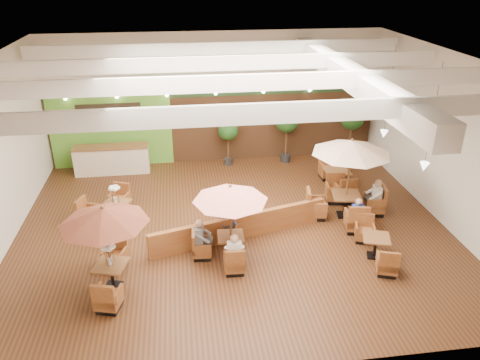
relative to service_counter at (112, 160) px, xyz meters
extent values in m
plane|color=#381E0F|center=(4.40, -5.10, -0.58)|extent=(14.00, 14.00, 0.00)
cube|color=silver|center=(4.40, 0.90, 2.17)|extent=(14.00, 0.04, 5.50)
cube|color=silver|center=(4.40, -11.10, 2.17)|extent=(14.00, 0.04, 5.50)
cube|color=silver|center=(11.40, -5.10, 2.17)|extent=(0.04, 12.00, 5.50)
cube|color=white|center=(4.40, -5.10, 4.92)|extent=(14.00, 12.00, 0.04)
cube|color=brown|center=(4.40, 0.84, 1.02)|extent=(13.90, 0.10, 3.20)
cube|color=#1E3819|center=(4.40, 0.83, 2.47)|extent=(13.90, 0.12, 0.35)
cube|color=#5AA02E|center=(0.00, 0.78, 1.02)|extent=(5.00, 0.08, 3.20)
cube|color=black|center=(0.00, 0.70, 1.82)|extent=(2.60, 0.08, 0.70)
cube|color=white|center=(7.90, -5.10, 4.37)|extent=(0.60, 11.00, 0.60)
cube|color=white|center=(4.40, -9.10, 4.57)|extent=(13.60, 0.12, 0.45)
cube|color=white|center=(4.40, -6.40, 4.57)|extent=(13.60, 0.12, 0.45)
cube|color=white|center=(4.40, -3.80, 4.57)|extent=(13.60, 0.12, 0.45)
cube|color=white|center=(4.40, -1.10, 4.57)|extent=(13.60, 0.12, 0.45)
cylinder|color=black|center=(10.20, -6.10, 3.32)|extent=(0.01, 0.01, 3.20)
cone|color=white|center=(10.20, -6.10, 1.72)|extent=(0.28, 0.28, 0.28)
cylinder|color=black|center=(10.20, -3.10, 3.32)|extent=(0.01, 0.01, 3.20)
cone|color=white|center=(10.20, -3.10, 1.72)|extent=(0.28, 0.28, 0.28)
sphere|color=#FFEAC6|center=(-1.60, 0.60, 2.47)|extent=(0.14, 0.14, 0.14)
sphere|color=#FFEAC6|center=(0.40, 0.60, 2.47)|extent=(0.14, 0.14, 0.14)
sphere|color=#FFEAC6|center=(2.40, 0.60, 2.47)|extent=(0.14, 0.14, 0.14)
sphere|color=#FFEAC6|center=(4.40, 0.60, 2.47)|extent=(0.14, 0.14, 0.14)
sphere|color=#FFEAC6|center=(6.40, 0.60, 2.47)|extent=(0.14, 0.14, 0.14)
sphere|color=#FFEAC6|center=(8.40, 0.60, 2.47)|extent=(0.14, 0.14, 0.14)
sphere|color=#FFEAC6|center=(10.40, 0.60, 2.47)|extent=(0.14, 0.14, 0.14)
cube|color=beige|center=(0.00, 0.00, -0.03)|extent=(3.00, 0.70, 1.10)
cube|color=brown|center=(0.00, 0.00, 0.57)|extent=(3.00, 0.75, 0.06)
cube|color=brown|center=(4.57, -5.76, -0.17)|extent=(5.78, 1.77, 0.82)
cube|color=brown|center=(0.79, -7.70, 0.11)|extent=(1.01, 1.01, 0.06)
cylinder|color=black|center=(0.79, -7.70, -0.23)|extent=(0.10, 0.10, 0.63)
cube|color=black|center=(0.79, -7.70, -0.56)|extent=(0.53, 0.53, 0.04)
cube|color=brown|center=(0.79, -8.62, -0.29)|extent=(0.73, 0.73, 0.31)
cube|color=brown|center=(0.86, -8.86, -0.01)|extent=(0.60, 0.25, 0.67)
cube|color=brown|center=(0.53, -8.54, -0.10)|extent=(0.22, 0.53, 0.27)
cube|color=brown|center=(1.06, -8.69, -0.10)|extent=(0.22, 0.53, 0.27)
cube|color=black|center=(0.79, -8.62, -0.52)|extent=(0.65, 0.65, 0.13)
cube|color=brown|center=(0.79, -6.79, -0.29)|extent=(0.73, 0.73, 0.31)
cube|color=brown|center=(0.73, -6.55, -0.01)|extent=(0.60, 0.25, 0.67)
cube|color=brown|center=(1.06, -6.87, -0.10)|extent=(0.22, 0.53, 0.27)
cube|color=brown|center=(0.53, -6.72, -0.10)|extent=(0.22, 0.53, 0.27)
cube|color=black|center=(0.79, -6.79, -0.52)|extent=(0.65, 0.65, 0.13)
cylinder|color=brown|center=(0.79, -7.70, 0.62)|extent=(0.06, 0.06, 2.40)
cone|color=#5A291A|center=(0.79, -7.70, 1.64)|extent=(2.31, 2.31, 0.45)
sphere|color=brown|center=(0.79, -7.70, 1.87)|extent=(0.10, 0.10, 0.10)
cylinder|color=silver|center=(0.79, -7.70, 0.25)|extent=(0.10, 0.10, 0.22)
cube|color=brown|center=(4.14, -6.65, 0.07)|extent=(0.80, 0.80, 0.05)
cylinder|color=black|center=(4.14, -6.65, -0.25)|extent=(0.09, 0.09, 0.60)
cube|color=black|center=(4.14, -6.65, -0.57)|extent=(0.43, 0.43, 0.04)
cube|color=brown|center=(4.14, -7.51, -0.31)|extent=(0.59, 0.59, 0.29)
cube|color=brown|center=(4.15, -7.75, -0.04)|extent=(0.57, 0.12, 0.63)
cube|color=brown|center=(3.88, -7.50, -0.13)|extent=(0.10, 0.50, 0.25)
cube|color=brown|center=(4.40, -7.52, -0.13)|extent=(0.10, 0.50, 0.25)
cube|color=black|center=(4.14, -7.51, -0.52)|extent=(0.52, 0.52, 0.13)
cube|color=brown|center=(4.14, -5.79, -0.31)|extent=(0.59, 0.59, 0.29)
cube|color=brown|center=(4.13, -5.55, -0.04)|extent=(0.57, 0.12, 0.63)
cube|color=brown|center=(4.40, -5.80, -0.13)|extent=(0.10, 0.50, 0.25)
cube|color=brown|center=(3.88, -5.78, -0.13)|extent=(0.10, 0.50, 0.25)
cube|color=black|center=(4.14, -5.79, -0.52)|extent=(0.52, 0.52, 0.13)
cube|color=brown|center=(3.28, -6.65, -0.31)|extent=(0.59, 0.59, 0.29)
cube|color=brown|center=(3.51, -6.64, -0.04)|extent=(0.12, 0.57, 0.63)
cube|color=brown|center=(3.29, -6.39, -0.13)|extent=(0.50, 0.10, 0.25)
cube|color=brown|center=(3.27, -6.91, -0.13)|extent=(0.50, 0.10, 0.25)
cube|color=black|center=(3.28, -6.65, -0.52)|extent=(0.52, 0.52, 0.13)
cylinder|color=brown|center=(4.14, -6.65, 0.55)|extent=(0.06, 0.06, 2.26)
cone|color=#EB7C71|center=(4.14, -6.65, 1.50)|extent=(2.17, 2.17, 0.45)
sphere|color=brown|center=(4.14, -6.65, 1.73)|extent=(0.10, 0.10, 0.10)
cube|color=brown|center=(8.33, -4.81, 0.20)|extent=(1.07, 1.07, 0.07)
cylinder|color=black|center=(8.33, -4.81, -0.18)|extent=(0.11, 0.11, 0.72)
cube|color=black|center=(8.33, -4.81, -0.56)|extent=(0.57, 0.57, 0.04)
cube|color=brown|center=(8.33, -5.85, -0.25)|extent=(0.78, 0.78, 0.35)
cube|color=brown|center=(8.38, -6.13, 0.07)|extent=(0.69, 0.22, 0.77)
cube|color=brown|center=(8.02, -5.79, -0.04)|extent=(0.19, 0.61, 0.31)
cube|color=brown|center=(8.65, -5.90, -0.04)|extent=(0.19, 0.61, 0.31)
cube|color=black|center=(8.33, -5.85, -0.51)|extent=(0.69, 0.69, 0.15)
cube|color=brown|center=(8.33, -3.77, -0.25)|extent=(0.78, 0.78, 0.35)
cube|color=brown|center=(8.28, -3.49, 0.07)|extent=(0.69, 0.22, 0.77)
cube|color=brown|center=(8.65, -3.82, -0.04)|extent=(0.19, 0.61, 0.31)
cube|color=brown|center=(8.02, -3.71, -0.04)|extent=(0.19, 0.61, 0.31)
cube|color=black|center=(8.33, -3.77, -0.51)|extent=(0.69, 0.69, 0.15)
cube|color=brown|center=(7.29, -4.81, -0.25)|extent=(0.78, 0.78, 0.35)
cube|color=brown|center=(7.57, -4.76, 0.07)|extent=(0.22, 0.69, 0.77)
cube|color=brown|center=(7.35, -4.49, -0.04)|extent=(0.61, 0.19, 0.31)
cube|color=brown|center=(7.24, -5.12, -0.04)|extent=(0.61, 0.19, 0.31)
cube|color=black|center=(7.29, -4.81, -0.51)|extent=(0.69, 0.69, 0.15)
cube|color=brown|center=(9.37, -4.81, -0.25)|extent=(0.78, 0.78, 0.35)
cube|color=brown|center=(9.09, -4.85, 0.07)|extent=(0.22, 0.69, 0.77)
cube|color=brown|center=(9.32, -5.12, -0.04)|extent=(0.61, 0.19, 0.31)
cube|color=brown|center=(9.43, -4.49, -0.04)|extent=(0.61, 0.19, 0.31)
cube|color=black|center=(9.37, -4.81, -0.51)|extent=(0.69, 0.69, 0.15)
cylinder|color=brown|center=(8.33, -4.81, 0.79)|extent=(0.06, 0.06, 2.74)
cone|color=#C7A88B|center=(8.33, -4.81, 1.97)|extent=(2.63, 2.63, 0.45)
sphere|color=brown|center=(8.33, -4.81, 2.20)|extent=(0.10, 0.10, 0.10)
cube|color=brown|center=(0.58, -4.18, 0.11)|extent=(1.07, 1.07, 0.06)
cylinder|color=black|center=(0.58, -4.18, -0.23)|extent=(0.10, 0.10, 0.64)
cube|color=black|center=(0.58, -4.18, -0.56)|extent=(0.56, 0.56, 0.04)
cube|color=brown|center=(0.58, -5.09, -0.29)|extent=(0.78, 0.78, 0.31)
cube|color=brown|center=(0.68, -5.33, 0.00)|extent=(0.59, 0.31, 0.68)
cube|color=brown|center=(0.32, -4.99, -0.10)|extent=(0.27, 0.52, 0.27)
cube|color=brown|center=(0.85, -5.20, -0.10)|extent=(0.27, 0.52, 0.27)
cube|color=black|center=(0.58, -5.09, -0.52)|extent=(0.69, 0.69, 0.14)
cube|color=brown|center=(0.58, -3.26, -0.29)|extent=(0.78, 0.78, 0.31)
cube|color=brown|center=(0.49, -3.02, 0.00)|extent=(0.59, 0.31, 0.68)
cube|color=brown|center=(0.85, -3.36, -0.10)|extent=(0.27, 0.52, 0.27)
cube|color=brown|center=(0.32, -3.15, -0.10)|extent=(0.27, 0.52, 0.27)
cube|color=black|center=(0.58, -3.26, -0.52)|extent=(0.69, 0.69, 0.14)
cube|color=brown|center=(-0.33, -4.18, -0.29)|extent=(0.78, 0.78, 0.31)
cube|color=brown|center=(-0.10, -4.08, 0.00)|extent=(0.31, 0.59, 0.68)
cube|color=brown|center=(-0.23, -3.91, -0.10)|extent=(0.52, 0.27, 0.27)
cube|color=brown|center=(-0.44, -4.44, -0.10)|extent=(0.52, 0.27, 0.27)
cube|color=black|center=(-0.33, -4.18, -0.52)|extent=(0.69, 0.69, 0.14)
cylinder|color=silver|center=(0.58, -4.18, 0.25)|extent=(0.10, 0.10, 0.22)
cube|color=brown|center=(8.38, -7.31, 0.07)|extent=(0.97, 0.97, 0.05)
cylinder|color=black|center=(8.38, -7.31, -0.25)|extent=(0.09, 0.09, 0.60)
cube|color=black|center=(8.38, -7.31, -0.57)|extent=(0.51, 0.51, 0.04)
cube|color=brown|center=(8.38, -8.16, -0.31)|extent=(0.71, 0.71, 0.29)
cube|color=brown|center=(8.46, -8.39, -0.04)|extent=(0.56, 0.26, 0.63)
cube|color=brown|center=(8.13, -8.08, -0.13)|extent=(0.22, 0.49, 0.25)
cube|color=brown|center=(8.63, -8.25, -0.13)|extent=(0.22, 0.49, 0.25)
cube|color=black|center=(8.38, -8.16, -0.52)|extent=(0.63, 0.63, 0.13)
cube|color=brown|center=(8.38, -6.45, -0.31)|extent=(0.71, 0.71, 0.29)
cube|color=brown|center=(8.31, -6.23, -0.04)|extent=(0.56, 0.26, 0.63)
cube|color=brown|center=(8.63, -6.53, -0.13)|extent=(0.22, 0.49, 0.25)
cube|color=brown|center=(8.13, -6.37, -0.13)|extent=(0.22, 0.49, 0.25)
cube|color=black|center=(8.38, -6.45, -0.52)|extent=(0.63, 0.63, 0.13)
cube|color=brown|center=(8.68, -2.76, 0.18)|extent=(0.94, 0.94, 0.06)
cylinder|color=black|center=(8.68, -2.76, -0.19)|extent=(0.11, 0.11, 0.70)
cube|color=black|center=(8.68, -2.76, -0.56)|extent=(0.50, 0.50, 0.04)
cube|color=brown|center=(8.68, -3.76, -0.27)|extent=(0.68, 0.68, 0.34)
cube|color=brown|center=(8.67, -4.04, 0.05)|extent=(0.66, 0.14, 0.74)
cube|color=brown|center=(8.38, -3.78, -0.06)|extent=(0.11, 0.58, 0.30)
cube|color=brown|center=(8.99, -3.75, -0.06)|extent=(0.11, 0.58, 0.30)
cube|color=black|center=(8.68, -3.76, -0.51)|extent=(0.61, 0.61, 0.15)
cube|color=brown|center=(8.68, -1.76, -0.27)|extent=(0.68, 0.68, 0.34)
cube|color=brown|center=(8.70, -1.49, 0.05)|extent=(0.66, 0.14, 0.74)
cube|color=brown|center=(8.99, -1.75, -0.06)|extent=(0.11, 0.58, 0.30)
cube|color=brown|center=(8.38, -1.78, -0.06)|extent=(0.11, 0.58, 0.30)
cube|color=black|center=(8.68, -1.76, -0.51)|extent=(0.61, 0.61, 0.15)
cylinder|color=black|center=(4.85, 0.20, -0.45)|extent=(0.36, 0.36, 0.27)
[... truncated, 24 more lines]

